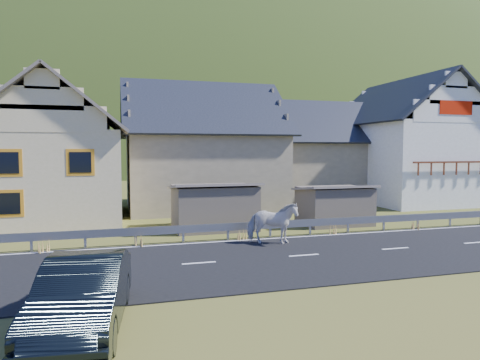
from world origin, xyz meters
name	(u,v)px	position (x,y,z in m)	size (l,w,h in m)	color
ground	(304,256)	(0.00, 0.00, 0.00)	(160.00, 160.00, 0.00)	#3D4817
road	(304,256)	(0.00, 0.00, 0.02)	(60.00, 7.00, 0.04)	black
lane_markings	(304,255)	(0.00, 0.00, 0.04)	(60.00, 6.60, 0.01)	silver
guardrail	(270,225)	(0.00, 3.68, 0.56)	(28.10, 0.09, 0.75)	#93969B
shed_left	(214,207)	(-2.00, 6.50, 1.10)	(4.30, 3.30, 2.40)	#695C4E
shed_right	(334,206)	(4.50, 6.00, 1.00)	(3.80, 2.90, 2.20)	#695C4E
house_cream	(57,144)	(-10.00, 12.00, 4.36)	(7.80, 9.80, 8.30)	beige
house_stone_a	(201,141)	(-1.00, 15.00, 4.63)	(10.80, 9.80, 8.90)	gray
house_stone_b	(319,147)	(9.00, 17.00, 4.24)	(9.80, 8.80, 8.10)	gray
house_white	(406,136)	(15.00, 14.00, 5.06)	(8.80, 10.80, 9.70)	white
mountain	(145,204)	(5.00, 180.00, -20.00)	(440.00, 280.00, 260.00)	#2C3D16
horse	(272,223)	(-0.46, 2.18, 0.93)	(2.11, 0.96, 1.78)	beige
car	(83,294)	(-7.46, -4.66, 0.80)	(1.69, 4.84, 1.60)	black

